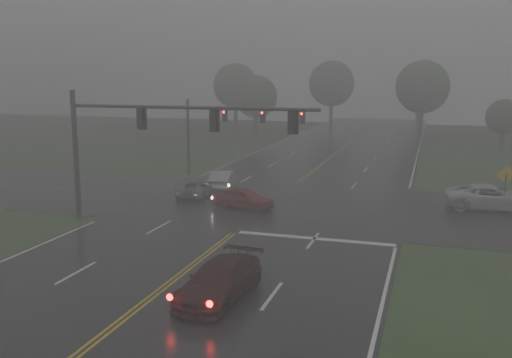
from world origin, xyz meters
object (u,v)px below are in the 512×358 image
(signal_gantry_near, at_px, (145,131))
(sedan_silver, at_px, (224,189))
(signal_gantry_far, at_px, (226,123))
(sedan_red, at_px, (244,209))
(pickup_white, at_px, (491,210))
(sedan_maroon, at_px, (220,299))
(car_grey, at_px, (197,196))

(signal_gantry_near, bearing_deg, sedan_silver, 86.34)
(signal_gantry_near, bearing_deg, signal_gantry_far, 94.06)
(sedan_red, distance_m, sedan_silver, 6.70)
(pickup_white, bearing_deg, signal_gantry_near, 112.59)
(sedan_maroon, relative_size, sedan_red, 1.23)
(pickup_white, xyz_separation_m, signal_gantry_far, (-20.80, 6.62, 4.59))
(sedan_red, bearing_deg, pickup_white, -64.59)
(signal_gantry_near, height_order, signal_gantry_far, signal_gantry_near)
(car_grey, xyz_separation_m, signal_gantry_near, (0.27, -8.01, 5.49))
(sedan_red, relative_size, pickup_white, 0.72)
(sedan_maroon, bearing_deg, signal_gantry_far, 114.83)
(sedan_silver, xyz_separation_m, signal_gantry_far, (-1.87, 5.53, 4.59))
(sedan_red, relative_size, car_grey, 0.97)
(sedan_maroon, height_order, pickup_white, pickup_white)
(pickup_white, relative_size, signal_gantry_near, 0.38)
(sedan_maroon, distance_m, signal_gantry_near, 13.65)
(car_grey, xyz_separation_m, signal_gantry_far, (-0.90, 8.47, 4.59))
(car_grey, distance_m, signal_gantry_near, 9.71)
(sedan_maroon, height_order, sedan_red, sedan_maroon)
(sedan_silver, bearing_deg, signal_gantry_near, 77.76)
(sedan_maroon, xyz_separation_m, car_grey, (-8.42, 17.49, 0.00))
(sedan_red, xyz_separation_m, car_grey, (-4.47, 2.76, 0.00))
(sedan_maroon, xyz_separation_m, signal_gantry_far, (-9.32, 25.96, 4.59))
(sedan_maroon, relative_size, signal_gantry_far, 0.44)
(sedan_silver, distance_m, signal_gantry_near, 12.27)
(signal_gantry_near, bearing_deg, car_grey, 91.90)
(sedan_red, xyz_separation_m, signal_gantry_near, (-4.21, -5.25, 5.49))
(pickup_white, height_order, signal_gantry_near, signal_gantry_near)
(sedan_red, height_order, signal_gantry_near, signal_gantry_near)
(sedan_maroon, bearing_deg, sedan_silver, 115.11)
(sedan_red, relative_size, sedan_silver, 0.92)
(signal_gantry_far, bearing_deg, pickup_white, -17.67)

